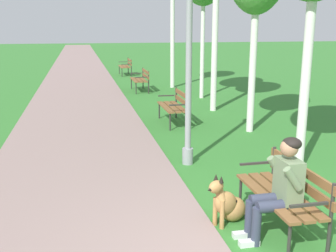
# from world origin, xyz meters

# --- Properties ---
(paved_path) EXTENTS (3.22, 60.00, 0.04)m
(paved_path) POSITION_xyz_m (-1.91, 24.00, 0.02)
(paved_path) COLOR gray
(paved_path) RESTS_ON ground
(park_bench_near) EXTENTS (0.55, 1.50, 0.85)m
(park_bench_near) POSITION_xyz_m (0.57, 0.82, 0.51)
(park_bench_near) COLOR brown
(park_bench_near) RESTS_ON ground
(park_bench_mid) EXTENTS (0.55, 1.50, 0.85)m
(park_bench_mid) POSITION_xyz_m (0.55, 6.62, 0.51)
(park_bench_mid) COLOR brown
(park_bench_mid) RESTS_ON ground
(park_bench_far) EXTENTS (0.55, 1.50, 0.85)m
(park_bench_far) POSITION_xyz_m (0.49, 12.26, 0.51)
(park_bench_far) COLOR brown
(park_bench_far) RESTS_ON ground
(park_bench_furthest) EXTENTS (0.55, 1.50, 0.85)m
(park_bench_furthest) POSITION_xyz_m (0.54, 17.78, 0.51)
(park_bench_furthest) COLOR brown
(park_bench_furthest) RESTS_ON ground
(person_seated_on_near_bench) EXTENTS (0.74, 0.49, 1.25)m
(person_seated_on_near_bench) POSITION_xyz_m (0.36, 0.59, 0.68)
(person_seated_on_near_bench) COLOR #33384C
(person_seated_on_near_bench) RESTS_ON ground
(dog_shepherd) EXTENTS (0.77, 0.49, 0.71)m
(dog_shepherd) POSITION_xyz_m (-0.07, 1.09, 0.26)
(dog_shepherd) COLOR #B27F47
(dog_shepherd) RESTS_ON ground
(lamp_post_near) EXTENTS (0.24, 0.24, 3.90)m
(lamp_post_near) POSITION_xyz_m (0.03, 3.45, 2.02)
(lamp_post_near) COLOR gray
(lamp_post_near) RESTS_ON ground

